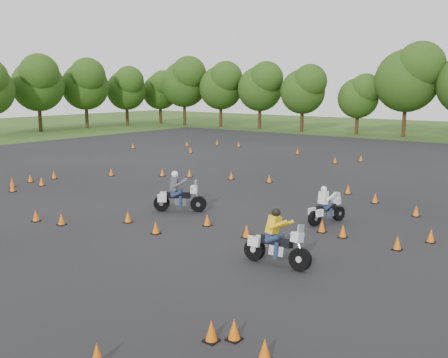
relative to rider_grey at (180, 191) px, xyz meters
name	(u,v)px	position (x,y,z in m)	size (l,w,h in m)	color
ground	(163,223)	(0.76, -1.84, -0.89)	(140.00, 140.00, 0.00)	#2D5119
asphalt_pad	(248,197)	(0.76, 4.16, -0.89)	(62.00, 62.00, 0.00)	black
treeline	(448,94)	(2.84, 33.21, 3.82)	(87.20, 32.40, 11.05)	#284614
traffic_cones	(239,194)	(0.59, 3.59, -0.66)	(35.97, 33.10, 0.45)	orange
rider_grey	(180,191)	(0.00, 0.00, 0.00)	(2.30, 0.71, 1.78)	#484A51
rider_yellow	(276,238)	(6.80, -3.28, -0.02)	(2.24, 0.69, 1.73)	yellow
rider_white	(327,205)	(5.93, 2.08, -0.14)	(1.95, 0.60, 1.50)	white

